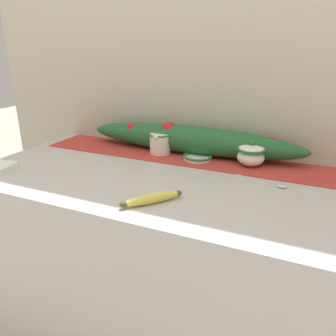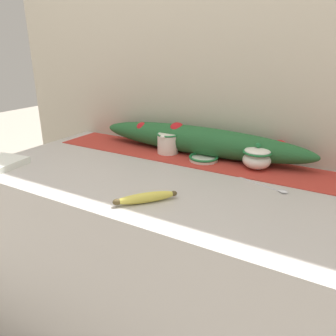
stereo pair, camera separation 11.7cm
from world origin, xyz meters
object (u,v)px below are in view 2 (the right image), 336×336
(cream_pitcher, at_px, (168,142))
(banana, at_px, (146,198))
(napkin_stack, at_px, (1,163))
(sugar_bowl, at_px, (257,157))
(small_dish, at_px, (204,158))
(spoon, at_px, (278,190))

(cream_pitcher, relative_size, banana, 0.68)
(napkin_stack, bearing_deg, sugar_bowl, 27.91)
(cream_pitcher, bearing_deg, small_dish, -5.38)
(spoon, height_order, napkin_stack, napkin_stack)
(cream_pitcher, height_order, small_dish, cream_pitcher)
(cream_pitcher, height_order, banana, cream_pitcher)
(banana, height_order, spoon, banana)
(napkin_stack, bearing_deg, spoon, 16.85)
(banana, relative_size, spoon, 0.91)
(cream_pitcher, distance_m, small_dish, 0.19)
(spoon, distance_m, napkin_stack, 1.08)
(sugar_bowl, distance_m, napkin_stack, 1.03)
(sugar_bowl, bearing_deg, cream_pitcher, 179.84)
(banana, bearing_deg, cream_pitcher, 112.16)
(sugar_bowl, height_order, small_dish, sugar_bowl)
(small_dish, bearing_deg, sugar_bowl, 4.21)
(banana, relative_size, napkin_stack, 1.10)
(banana, distance_m, napkin_stack, 0.70)
(small_dish, relative_size, banana, 0.73)
(sugar_bowl, xyz_separation_m, napkin_stack, (-0.91, -0.48, -0.04))
(small_dish, xyz_separation_m, spoon, (0.34, -0.15, -0.01))
(cream_pitcher, bearing_deg, napkin_stack, -136.29)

